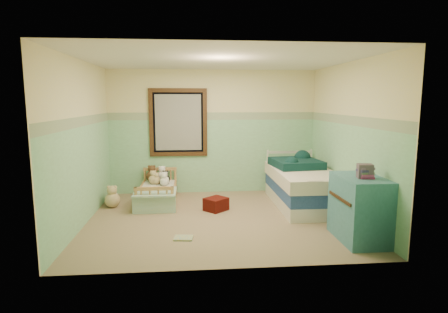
{
  "coord_description": "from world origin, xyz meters",
  "views": [
    {
      "loc": [
        -0.44,
        -5.71,
        1.88
      ],
      "look_at": [
        0.1,
        0.35,
        0.96
      ],
      "focal_mm": 29.54,
      "sensor_mm": 36.0,
      "label": 1
    }
  ],
  "objects": [
    {
      "name": "floor_book",
      "position": [
        -0.57,
        -0.83,
        0.01
      ],
      "size": [
        0.28,
        0.23,
        0.02
      ],
      "primitive_type": "cube",
      "rotation": [
        0.0,
        0.0,
        -0.12
      ],
      "color": "yellow",
      "rests_on": "floor"
    },
    {
      "name": "window_frame",
      "position": [
        -0.7,
        1.76,
        1.45
      ],
      "size": [
        1.16,
        0.06,
        1.36
      ],
      "primitive_type": "cube",
      "color": "black",
      "rests_on": "wall_back"
    },
    {
      "name": "wainscot_mint",
      "position": [
        0.0,
        1.79,
        0.75
      ],
      "size": [
        4.2,
        0.01,
        1.5
      ],
      "primitive_type": "cube",
      "color": "#81BD8B",
      "rests_on": "floor"
    },
    {
      "name": "red_pillow",
      "position": [
        -0.03,
        0.46,
        0.11
      ],
      "size": [
        0.47,
        0.47,
        0.22
      ],
      "primitive_type": "cube",
      "rotation": [
        0.0,
        0.0,
        0.74
      ],
      "color": "maroon",
      "rests_on": "floor"
    },
    {
      "name": "patchwork_quilt",
      "position": [
        -1.08,
        0.64,
        0.31
      ],
      "size": [
        0.72,
        0.67,
        0.03
      ],
      "primitive_type": "cube",
      "color": "#6EB2DB",
      "rests_on": "toddler_mattress"
    },
    {
      "name": "plush_floor_cream",
      "position": [
        -1.91,
        1.04,
        0.12
      ],
      "size": [
        0.23,
        0.23,
        0.23
      ],
      "primitive_type": "sphere",
      "color": "white",
      "rests_on": "floor"
    },
    {
      "name": "wall_left",
      "position": [
        -2.1,
        0.0,
        1.25
      ],
      "size": [
        0.04,
        3.6,
        2.5
      ],
      "primitive_type": "cube",
      "color": "#EFE496",
      "rests_on": "floor"
    },
    {
      "name": "plush_bed_brown",
      "position": [
        -1.23,
        1.55,
        0.4
      ],
      "size": [
        0.22,
        0.22,
        0.22
      ],
      "primitive_type": "sphere",
      "color": "brown",
      "rests_on": "toddler_mattress"
    },
    {
      "name": "twin_boxspring",
      "position": [
        1.55,
        0.63,
        0.33
      ],
      "size": [
        0.97,
        1.93,
        0.22
      ],
      "primitive_type": "cube",
      "color": "navy",
      "rests_on": "twin_bed_frame"
    },
    {
      "name": "wall_back",
      "position": [
        0.0,
        1.8,
        1.25
      ],
      "size": [
        4.2,
        0.04,
        2.5
      ],
      "primitive_type": "cube",
      "color": "#EFE496",
      "rests_on": "floor"
    },
    {
      "name": "book_stack",
      "position": [
        1.82,
        -1.17,
        0.97
      ],
      "size": [
        0.21,
        0.18,
        0.19
      ],
      "primitive_type": "cube",
      "rotation": [
        0.0,
        0.0,
        -0.2
      ],
      "color": "brown",
      "rests_on": "dresser"
    },
    {
      "name": "plush_floor_tan",
      "position": [
        -1.86,
        0.81,
        0.13
      ],
      "size": [
        0.27,
        0.27,
        0.27
      ],
      "primitive_type": "sphere",
      "color": "#D2B682",
      "rests_on": "floor"
    },
    {
      "name": "toddler_bed_frame",
      "position": [
        -1.08,
        1.05,
        0.09
      ],
      "size": [
        0.67,
        1.33,
        0.17
      ],
      "primitive_type": "cube",
      "color": "#B4753D",
      "rests_on": "floor"
    },
    {
      "name": "wall_front",
      "position": [
        0.0,
        -1.8,
        1.25
      ],
      "size": [
        4.2,
        0.04,
        2.5
      ],
      "primitive_type": "cube",
      "color": "#EFE496",
      "rests_on": "floor"
    },
    {
      "name": "twin_bed_frame",
      "position": [
        1.55,
        0.63,
        0.11
      ],
      "size": [
        0.97,
        1.93,
        0.22
      ],
      "primitive_type": "cube",
      "color": "white",
      "rests_on": "floor"
    },
    {
      "name": "extra_plush_1",
      "position": [
        -1.12,
        1.31,
        0.37
      ],
      "size": [
        0.16,
        0.16,
        0.16
      ],
      "primitive_type": "sphere",
      "color": "#D2B682",
      "rests_on": "toddler_mattress"
    },
    {
      "name": "border_strip",
      "position": [
        0.0,
        1.79,
        1.57
      ],
      "size": [
        4.2,
        0.01,
        0.15
      ],
      "primitive_type": "cube",
      "color": "#567A5F",
      "rests_on": "wall_back"
    },
    {
      "name": "twin_mattress",
      "position": [
        1.55,
        0.63,
        0.55
      ],
      "size": [
        1.0,
        1.97,
        0.22
      ],
      "primitive_type": "cube",
      "color": "silver",
      "rests_on": "twin_boxspring"
    },
    {
      "name": "dresser",
      "position": [
        1.82,
        -1.08,
        0.44
      ],
      "size": [
        0.55,
        0.88,
        0.88
      ],
      "primitive_type": "cube",
      "color": "teal",
      "rests_on": "floor"
    },
    {
      "name": "ceiling",
      "position": [
        0.0,
        0.0,
        2.51
      ],
      "size": [
        4.2,
        3.6,
        0.02
      ],
      "primitive_type": "cube",
      "color": "silver",
      "rests_on": "wall_back"
    },
    {
      "name": "plush_bed_white",
      "position": [
        -1.03,
        1.55,
        0.4
      ],
      "size": [
        0.21,
        0.21,
        0.21
      ],
      "primitive_type": "sphere",
      "color": "white",
      "rests_on": "toddler_mattress"
    },
    {
      "name": "window_blinds",
      "position": [
        -0.7,
        1.77,
        1.45
      ],
      "size": [
        0.92,
        0.01,
        1.12
      ],
      "primitive_type": "cube",
      "color": "#B4B4AD",
      "rests_on": "window_frame"
    },
    {
      "name": "wall_right",
      "position": [
        2.1,
        0.0,
        1.25
      ],
      "size": [
        0.04,
        3.6,
        2.5
      ],
      "primitive_type": "cube",
      "color": "#EFE496",
      "rests_on": "floor"
    },
    {
      "name": "plush_bed_dark",
      "position": [
        -0.95,
        1.33,
        0.38
      ],
      "size": [
        0.18,
        0.18,
        0.18
      ],
      "primitive_type": "sphere",
      "color": "black",
      "rests_on": "toddler_mattress"
    },
    {
      "name": "plush_bed_tan",
      "position": [
        -1.18,
        1.33,
        0.38
      ],
      "size": [
        0.18,
        0.18,
        0.18
      ],
      "primitive_type": "sphere",
      "color": "#D2B682",
      "rests_on": "toddler_mattress"
    },
    {
      "name": "extra_plush_2",
      "position": [
        -0.96,
        1.17,
        0.37
      ],
      "size": [
        0.16,
        0.16,
        0.16
      ],
      "primitive_type": "sphere",
      "color": "white",
      "rests_on": "toddler_mattress"
    },
    {
      "name": "floor",
      "position": [
        0.0,
        0.0,
        -0.01
      ],
      "size": [
        4.2,
        3.6,
        0.02
      ],
      "primitive_type": "cube",
      "color": "gray",
      "rests_on": "ground"
    },
    {
      "name": "extra_plush_0",
      "position": [
        -0.96,
        1.23,
        0.38
      ],
      "size": [
        0.17,
        0.17,
        0.17
      ],
      "primitive_type": "sphere",
      "color": "white",
      "rests_on": "toddler_mattress"
    },
    {
      "name": "teal_blanket",
      "position": [
        1.5,
        0.93,
        0.73
      ],
      "size": [
        0.92,
        0.96,
        0.14
      ],
      "primitive_type": "cube",
      "rotation": [
        0.0,
        0.0,
        0.12
      ],
      "color": "#0B2B2F",
      "rests_on": "twin_mattress"
    },
    {
      "name": "toddler_mattress",
      "position": [
        -1.08,
        1.05,
        0.23
      ],
      "size": [
        0.61,
        1.28,
        0.12
      ],
      "primitive_type": "cube",
      "color": "silver",
      "rests_on": "toddler_bed_frame"
    }
  ]
}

